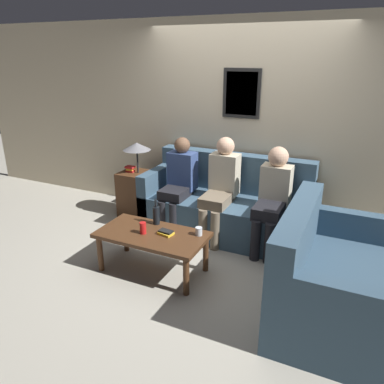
# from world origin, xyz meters

# --- Properties ---
(ground_plane) EXTENTS (16.00, 16.00, 0.00)m
(ground_plane) POSITION_xyz_m (0.00, 0.00, 0.00)
(ground_plane) COLOR #ADA899
(wall_back) EXTENTS (9.00, 0.08, 2.60)m
(wall_back) POSITION_xyz_m (0.00, 0.99, 1.30)
(wall_back) COLOR beige
(wall_back) RESTS_ON ground_plane
(couch_main) EXTENTS (2.03, 0.88, 0.97)m
(couch_main) POSITION_xyz_m (0.00, 0.53, 0.34)
(couch_main) COLOR #385166
(couch_main) RESTS_ON ground_plane
(couch_side) EXTENTS (0.88, 1.45, 0.97)m
(couch_side) POSITION_xyz_m (1.35, -0.65, 0.34)
(couch_side) COLOR #385166
(couch_side) RESTS_ON ground_plane
(coffee_table) EXTENTS (1.12, 0.59, 0.44)m
(coffee_table) POSITION_xyz_m (-0.37, -0.67, 0.38)
(coffee_table) COLOR #4C2D19
(coffee_table) RESTS_ON ground_plane
(side_table_with_lamp) EXTENTS (0.44, 0.41, 1.05)m
(side_table_with_lamp) POSITION_xyz_m (-1.33, 0.49, 0.40)
(side_table_with_lamp) COLOR #4C2D19
(side_table_with_lamp) RESTS_ON ground_plane
(wine_bottle) EXTENTS (0.07, 0.07, 0.28)m
(wine_bottle) POSITION_xyz_m (-0.44, -0.46, 0.54)
(wine_bottle) COLOR black
(wine_bottle) RESTS_ON coffee_table
(drinking_glass) EXTENTS (0.07, 0.07, 0.09)m
(drinking_glass) POSITION_xyz_m (0.08, -0.51, 0.48)
(drinking_glass) COLOR silver
(drinking_glass) RESTS_ON coffee_table
(book_stack) EXTENTS (0.17, 0.13, 0.04)m
(book_stack) POSITION_xyz_m (-0.23, -0.64, 0.46)
(book_stack) COLOR gold
(book_stack) RESTS_ON coffee_table
(soda_can) EXTENTS (0.07, 0.07, 0.12)m
(soda_can) POSITION_xyz_m (-0.45, -0.71, 0.50)
(soda_can) COLOR red
(soda_can) RESTS_ON coffee_table
(person_left) EXTENTS (0.34, 0.57, 1.19)m
(person_left) POSITION_xyz_m (-0.58, 0.34, 0.66)
(person_left) COLOR black
(person_left) RESTS_ON ground_plane
(person_middle) EXTENTS (0.34, 0.64, 1.24)m
(person_middle) POSITION_xyz_m (-0.03, 0.38, 0.68)
(person_middle) COLOR #756651
(person_middle) RESTS_ON ground_plane
(person_right) EXTENTS (0.34, 0.64, 1.19)m
(person_right) POSITION_xyz_m (0.62, 0.34, 0.67)
(person_right) COLOR black
(person_right) RESTS_ON ground_plane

